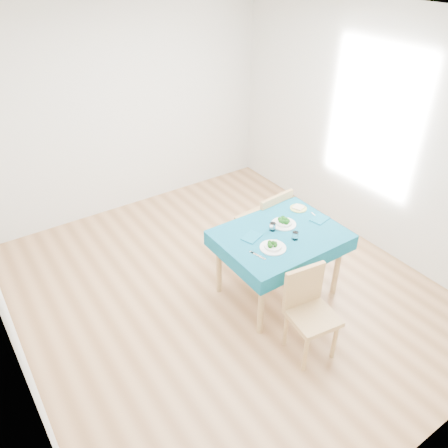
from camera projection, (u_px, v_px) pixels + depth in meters
room_shell at (224, 178)px, 3.97m from camera, size 4.02×4.52×2.73m
table at (278, 264)px, 4.48m from camera, size 1.20×0.91×0.76m
chair_near at (313, 312)px, 3.75m from camera, size 0.45×0.48×0.98m
chair_far at (262, 209)px, 4.99m from camera, size 0.51×0.55×1.16m
bowl_near at (273, 245)px, 4.05m from camera, size 0.25×0.25×0.08m
bowl_far at (284, 221)px, 4.38m from camera, size 0.25×0.25×0.08m
fork_near at (258, 256)px, 3.97m from camera, size 0.06×0.17×0.00m
knife_near at (279, 245)px, 4.10m from camera, size 0.10×0.19×0.00m
fork_far at (280, 227)px, 4.36m from camera, size 0.08×0.17×0.00m
knife_far at (317, 217)px, 4.52m from camera, size 0.04×0.19×0.00m
napkin_near at (252, 237)px, 4.21m from camera, size 0.23×0.19×0.01m
napkin_far at (320, 219)px, 4.48m from camera, size 0.22×0.17×0.01m
tumbler_center at (272, 227)px, 4.29m from camera, size 0.06×0.06×0.08m
tumbler_side at (295, 236)px, 4.17m from camera, size 0.06×0.06×0.08m
side_plate at (298, 208)px, 4.65m from camera, size 0.18×0.18×0.01m
bread_slice at (298, 207)px, 4.64m from camera, size 0.13×0.13×0.02m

